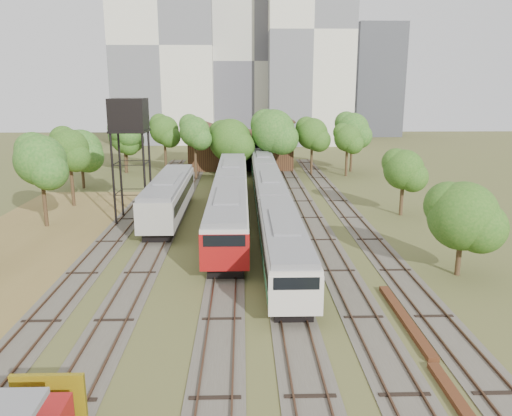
{
  "coord_description": "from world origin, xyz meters",
  "views": [
    {
      "loc": [
        -0.8,
        -22.46,
        12.75
      ],
      "look_at": [
        0.36,
        19.23,
        2.5
      ],
      "focal_mm": 35.0,
      "sensor_mm": 36.0,
      "label": 1
    }
  ],
  "objects": [
    {
      "name": "ground",
      "position": [
        0.0,
        0.0,
        0.0
      ],
      "size": [
        240.0,
        240.0,
        0.0
      ],
      "primitive_type": "plane",
      "color": "#475123",
      "rests_on": "ground"
    },
    {
      "name": "tracks",
      "position": [
        -0.67,
        25.0,
        0.04
      ],
      "size": [
        24.6,
        80.0,
        0.19
      ],
      "color": "#4C473D",
      "rests_on": "ground"
    },
    {
      "name": "railcar_red_set",
      "position": [
        -2.0,
        25.63,
        2.16
      ],
      "size": [
        3.3,
        34.57,
        4.09
      ],
      "color": "black",
      "rests_on": "ground"
    },
    {
      "name": "railcar_green_set",
      "position": [
        2.0,
        27.89,
        1.93
      ],
      "size": [
        2.95,
        52.07,
        3.65
      ],
      "color": "black",
      "rests_on": "ground"
    },
    {
      "name": "railcar_rear",
      "position": [
        -2.0,
        55.85,
        2.14
      ],
      "size": [
        3.27,
        16.08,
        4.05
      ],
      "color": "black",
      "rests_on": "ground"
    },
    {
      "name": "old_grey_coach",
      "position": [
        -8.0,
        25.62,
        2.16
      ],
      "size": [
        3.2,
        18.0,
        3.96
      ],
      "color": "black",
      "rests_on": "ground"
    },
    {
      "name": "water_tower",
      "position": [
        -11.3,
        24.71,
        9.81
      ],
      "size": [
        3.36,
        3.36,
        11.63
      ],
      "color": "black",
      "rests_on": "ground"
    },
    {
      "name": "rail_pile_far",
      "position": [
        8.2,
        2.75,
        0.14
      ],
      "size": [
        0.54,
        8.69,
        0.28
      ],
      "primitive_type": "cube",
      "color": "#552D18",
      "rests_on": "ground"
    },
    {
      "name": "maintenance_shed",
      "position": [
        -1.0,
        57.98,
        2.91
      ],
      "size": [
        16.45,
        11.55,
        7.58
      ],
      "color": "#341E13",
      "rests_on": "ground"
    },
    {
      "name": "tree_band_left",
      "position": [
        -20.35,
        26.36,
        5.23
      ],
      "size": [
        8.22,
        74.72,
        8.5
      ],
      "color": "#382616",
      "rests_on": "ground"
    },
    {
      "name": "tree_band_far",
      "position": [
        -0.3,
        49.81,
        6.09
      ],
      "size": [
        38.81,
        9.76,
        9.55
      ],
      "color": "#382616",
      "rests_on": "ground"
    },
    {
      "name": "tree_band_right",
      "position": [
        14.43,
        24.15,
        4.64
      ],
      "size": [
        5.5,
        43.19,
        7.38
      ],
      "color": "#382616",
      "rests_on": "ground"
    },
    {
      "name": "tower_left",
      "position": [
        -18.0,
        95.0,
        21.0
      ],
      "size": [
        22.0,
        16.0,
        42.0
      ],
      "primitive_type": "cube",
      "color": "beige",
      "rests_on": "ground"
    },
    {
      "name": "tower_centre",
      "position": [
        2.0,
        100.0,
        18.0
      ],
      "size": [
        20.0,
        18.0,
        36.0
      ],
      "primitive_type": "cube",
      "color": "beige",
      "rests_on": "ground"
    },
    {
      "name": "tower_right",
      "position": [
        14.0,
        92.0,
        24.0
      ],
      "size": [
        18.0,
        16.0,
        48.0
      ],
      "primitive_type": "cube",
      "color": "beige",
      "rests_on": "ground"
    },
    {
      "name": "tower_far_right",
      "position": [
        34.0,
        110.0,
        14.0
      ],
      "size": [
        12.0,
        12.0,
        28.0
      ],
      "primitive_type": "cube",
      "color": "#3D3F45",
      "rests_on": "ground"
    }
  ]
}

